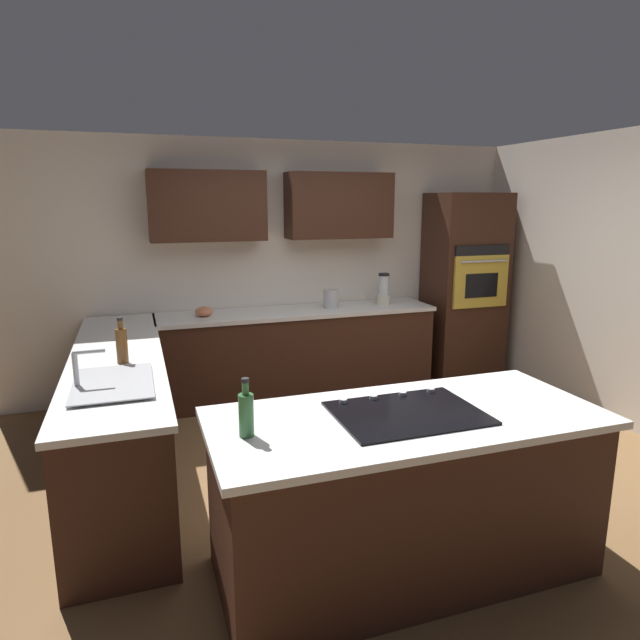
{
  "coord_description": "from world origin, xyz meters",
  "views": [
    {
      "loc": [
        1.65,
        3.55,
        1.99
      ],
      "look_at": [
        0.13,
        -0.93,
        0.96
      ],
      "focal_mm": 30.78,
      "sensor_mm": 36.0,
      "label": 1
    }
  ],
  "objects_px": {
    "sink_unit": "(112,382)",
    "wall_oven": "(464,287)",
    "blender": "(384,291)",
    "mixing_bowl": "(204,312)",
    "dish_soap_bottle": "(122,344)",
    "oil_bottle": "(246,413)",
    "kettle": "(331,299)",
    "cooktop": "(407,412)"
  },
  "relations": [
    {
      "from": "dish_soap_bottle",
      "to": "kettle",
      "type": "bearing_deg",
      "value": -145.39
    },
    {
      "from": "blender",
      "to": "dish_soap_bottle",
      "type": "bearing_deg",
      "value": 28.01
    },
    {
      "from": "cooktop",
      "to": "oil_bottle",
      "type": "bearing_deg",
      "value": 0.28
    },
    {
      "from": "wall_oven",
      "to": "kettle",
      "type": "xyz_separation_m",
      "value": [
        1.6,
        0.01,
        -0.04
      ]
    },
    {
      "from": "cooktop",
      "to": "dish_soap_bottle",
      "type": "bearing_deg",
      "value": -45.81
    },
    {
      "from": "dish_soap_bottle",
      "to": "oil_bottle",
      "type": "bearing_deg",
      "value": 111.3
    },
    {
      "from": "sink_unit",
      "to": "oil_bottle",
      "type": "xyz_separation_m",
      "value": [
        -0.63,
        0.98,
        0.1
      ]
    },
    {
      "from": "cooktop",
      "to": "dish_soap_bottle",
      "type": "distance_m",
      "value": 2.04
    },
    {
      "from": "dish_soap_bottle",
      "to": "oil_bottle",
      "type": "relative_size",
      "value": 1.11
    },
    {
      "from": "sink_unit",
      "to": "wall_oven",
      "type": "bearing_deg",
      "value": -152.92
    },
    {
      "from": "kettle",
      "to": "dish_soap_bottle",
      "type": "bearing_deg",
      "value": 34.61
    },
    {
      "from": "kettle",
      "to": "dish_soap_bottle",
      "type": "relative_size",
      "value": 0.6
    },
    {
      "from": "mixing_bowl",
      "to": "dish_soap_bottle",
      "type": "relative_size",
      "value": 0.54
    },
    {
      "from": "blender",
      "to": "mixing_bowl",
      "type": "distance_m",
      "value": 1.9
    },
    {
      "from": "wall_oven",
      "to": "sink_unit",
      "type": "xyz_separation_m",
      "value": [
        3.68,
        1.88,
        -0.12
      ]
    },
    {
      "from": "sink_unit",
      "to": "kettle",
      "type": "distance_m",
      "value": 2.8
    },
    {
      "from": "dish_soap_bottle",
      "to": "oil_bottle",
      "type": "xyz_separation_m",
      "value": [
        -0.57,
        1.46,
        -0.02
      ]
    },
    {
      "from": "dish_soap_bottle",
      "to": "blender",
      "type": "bearing_deg",
      "value": -151.99
    },
    {
      "from": "mixing_bowl",
      "to": "dish_soap_bottle",
      "type": "bearing_deg",
      "value": 62.68
    },
    {
      "from": "cooktop",
      "to": "blender",
      "type": "distance_m",
      "value": 3.1
    },
    {
      "from": "mixing_bowl",
      "to": "wall_oven",
      "type": "bearing_deg",
      "value": -179.86
    },
    {
      "from": "cooktop",
      "to": "blender",
      "type": "xyz_separation_m",
      "value": [
        -1.2,
        -2.85,
        0.14
      ]
    },
    {
      "from": "wall_oven",
      "to": "blender",
      "type": "xyz_separation_m",
      "value": [
        1.0,
        0.01,
        0.01
      ]
    },
    {
      "from": "kettle",
      "to": "blender",
      "type": "bearing_deg",
      "value": 180.0
    },
    {
      "from": "blender",
      "to": "oil_bottle",
      "type": "relative_size",
      "value": 1.18
    },
    {
      "from": "sink_unit",
      "to": "oil_bottle",
      "type": "relative_size",
      "value": 2.45
    },
    {
      "from": "mixing_bowl",
      "to": "oil_bottle",
      "type": "distance_m",
      "value": 2.86
    },
    {
      "from": "kettle",
      "to": "oil_bottle",
      "type": "height_order",
      "value": "oil_bottle"
    },
    {
      "from": "wall_oven",
      "to": "kettle",
      "type": "bearing_deg",
      "value": 0.26
    },
    {
      "from": "wall_oven",
      "to": "mixing_bowl",
      "type": "height_order",
      "value": "wall_oven"
    },
    {
      "from": "wall_oven",
      "to": "kettle",
      "type": "height_order",
      "value": "wall_oven"
    },
    {
      "from": "dish_soap_bottle",
      "to": "oil_bottle",
      "type": "distance_m",
      "value": 1.57
    },
    {
      "from": "cooktop",
      "to": "dish_soap_bottle",
      "type": "height_order",
      "value": "dish_soap_bottle"
    },
    {
      "from": "sink_unit",
      "to": "mixing_bowl",
      "type": "height_order",
      "value": "sink_unit"
    },
    {
      "from": "wall_oven",
      "to": "sink_unit",
      "type": "height_order",
      "value": "wall_oven"
    },
    {
      "from": "wall_oven",
      "to": "mixing_bowl",
      "type": "distance_m",
      "value": 2.9
    },
    {
      "from": "wall_oven",
      "to": "blender",
      "type": "bearing_deg",
      "value": 0.42
    },
    {
      "from": "sink_unit",
      "to": "cooktop",
      "type": "xyz_separation_m",
      "value": [
        -1.47,
        0.98,
        -0.01
      ]
    },
    {
      "from": "mixing_bowl",
      "to": "dish_soap_bottle",
      "type": "height_order",
      "value": "dish_soap_bottle"
    },
    {
      "from": "wall_oven",
      "to": "oil_bottle",
      "type": "relative_size",
      "value": 7.25
    },
    {
      "from": "sink_unit",
      "to": "blender",
      "type": "distance_m",
      "value": 3.27
    },
    {
      "from": "dish_soap_bottle",
      "to": "oil_bottle",
      "type": "height_order",
      "value": "dish_soap_bottle"
    }
  ]
}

